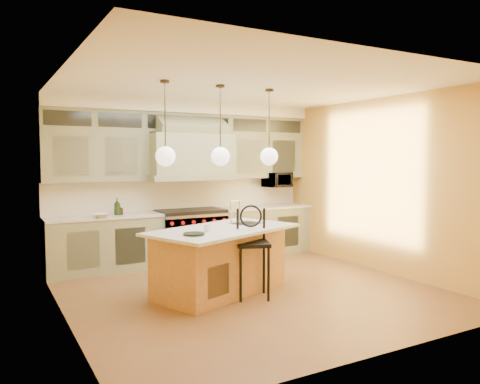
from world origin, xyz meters
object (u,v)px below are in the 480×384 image
range (191,235)px  kitchen_island (221,259)px  counter_stool (252,245)px  microwave (277,180)px

range → kitchen_island: size_ratio=0.50×
range → counter_stool: counter_stool is taller
range → microwave: microwave is taller
range → microwave: bearing=3.1°
kitchen_island → counter_stool: bearing=-76.7°
range → kitchen_island: bearing=-101.1°
counter_stool → kitchen_island: bearing=147.2°
kitchen_island → counter_stool: (0.28, -0.40, 0.24)m
range → microwave: 2.18m
counter_stool → microwave: bearing=73.1°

